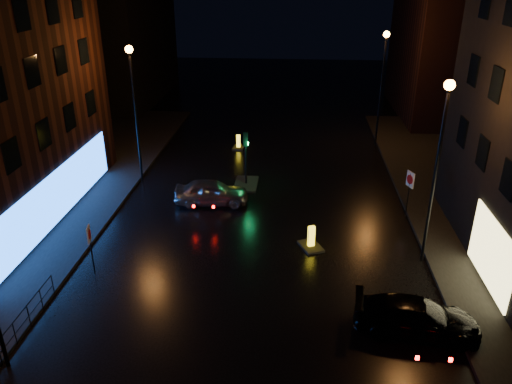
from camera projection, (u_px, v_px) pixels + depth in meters
The scene contains 14 objects.
ground at pixel (241, 338), 18.31m from camera, with size 120.00×120.00×0.00m, color black.
building_far_left at pixel (115, 27), 48.33m from camera, with size 8.00×16.00×14.00m, color black.
building_far_right at pixel (449, 46), 43.73m from camera, with size 8.00×14.00×12.00m, color black.
street_lamp_lfar at pixel (134, 95), 29.28m from camera, with size 0.44×0.44×8.37m.
street_lamp_rnear at pixel (440, 147), 20.87m from camera, with size 0.44×0.44×8.37m.
street_lamp_rfar at pixel (383, 72), 35.38m from camera, with size 0.44×0.44×8.37m.
traffic_signal at pixel (246, 177), 30.89m from camera, with size 1.40×2.40×3.45m.
guard_railing at pixel (14, 329), 17.69m from camera, with size 0.05×6.04×1.00m.
silver_hatchback at pixel (211, 192), 28.40m from camera, with size 1.67×4.16×1.42m, color #A7ABAF.
dark_sedan at pixel (417, 317), 18.37m from camera, with size 1.86×4.57×1.33m, color black.
bollard_near at pixel (311, 243), 24.11m from camera, with size 1.35×1.56×1.15m.
bollard_far at pixel (238, 145), 37.23m from camera, with size 0.87×1.24×1.04m.
road_sign_left at pixel (90, 238), 21.55m from camera, with size 0.17×0.56×2.31m.
road_sign_right at pixel (410, 183), 26.41m from camera, with size 0.30×0.60×2.61m.
Camera 1 is at (1.74, -14.33, 12.50)m, focal length 35.00 mm.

